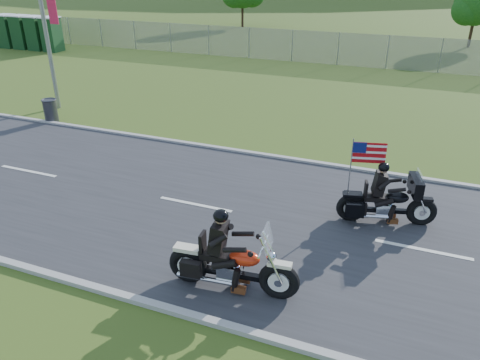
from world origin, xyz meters
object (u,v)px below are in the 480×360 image
at_px(porta_toilet_a, 52,35).
at_px(porta_toilet_d, 7,32).
at_px(porta_toilet_c, 22,33).
at_px(trash_can, 51,111).
at_px(porta_toilet_b, 36,34).
at_px(motorcycle_follow, 387,203).
at_px(motorcycle_lead, 230,266).

distance_m(porta_toilet_a, porta_toilet_d, 4.20).
bearing_deg(porta_toilet_c, trash_can, -42.35).
relative_size(porta_toilet_b, trash_can, 2.44).
xyz_separation_m(porta_toilet_d, trash_can, (15.33, -12.70, -0.68)).
bearing_deg(trash_can, porta_toilet_d, 140.37).
bearing_deg(motorcycle_follow, trash_can, 151.85).
xyz_separation_m(porta_toilet_c, trash_can, (13.93, -12.70, -0.68)).
distance_m(porta_toilet_d, motorcycle_follow, 33.29).
bearing_deg(porta_toilet_a, motorcycle_follow, -32.63).
distance_m(porta_toilet_a, motorcycle_lead, 29.95).
relative_size(porta_toilet_c, porta_toilet_d, 1.00).
xyz_separation_m(porta_toilet_d, motorcycle_lead, (26.51, -19.96, -0.56)).
xyz_separation_m(porta_toilet_d, motorcycle_follow, (29.19, -16.00, -0.57)).
bearing_deg(trash_can, porta_toilet_a, 131.24).
height_order(porta_toilet_c, motorcycle_lead, porta_toilet_c).
bearing_deg(motorcycle_lead, porta_toilet_b, 134.07).
bearing_deg(porta_toilet_b, porta_toilet_a, 0.00).
relative_size(porta_toilet_c, trash_can, 2.44).
bearing_deg(porta_toilet_d, porta_toilet_b, 0.00).
bearing_deg(porta_toilet_a, trash_can, -48.76).
bearing_deg(motorcycle_lead, porta_toilet_d, 137.18).
relative_size(porta_toilet_b, motorcycle_follow, 0.92).
height_order(motorcycle_lead, trash_can, motorcycle_lead).
distance_m(porta_toilet_c, trash_can, 18.87).
bearing_deg(trash_can, motorcycle_lead, -33.02).
relative_size(porta_toilet_a, porta_toilet_c, 1.00).
bearing_deg(motorcycle_follow, porta_toilet_b, 134.02).
height_order(porta_toilet_a, motorcycle_lead, porta_toilet_a).
height_order(porta_toilet_a, porta_toilet_b, same).
xyz_separation_m(porta_toilet_c, porta_toilet_d, (-1.40, 0.00, 0.00)).
bearing_deg(porta_toilet_b, motorcycle_follow, -31.23).
relative_size(porta_toilet_a, trash_can, 2.44).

